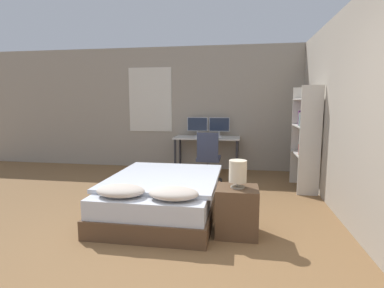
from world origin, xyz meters
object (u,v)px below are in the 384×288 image
bed (163,195)px  bookshelf (307,133)px  desk (207,142)px  monitor_left (197,125)px  monitor_right (219,125)px  computer_mouse (220,138)px  bedside_lamp (238,172)px  office_chair (208,163)px  nightstand (237,211)px  keyboard (206,138)px

bed → bookshelf: bearing=34.7°
desk → monitor_left: bearing=138.6°
monitor_right → computer_mouse: monitor_right is taller
monitor_right → desk: bearing=-138.6°
computer_mouse → bookshelf: bearing=-29.4°
bedside_lamp → bookshelf: bearing=60.3°
monitor_right → office_chair: bearing=-96.8°
nightstand → desk: desk is taller
bedside_lamp → keyboard: size_ratio=0.77×
bedside_lamp → desk: bedside_lamp is taller
computer_mouse → monitor_left: bearing=141.8°
bookshelf → desk: bearing=149.6°
monitor_left → bookshelf: bearing=-31.9°
bedside_lamp → keyboard: bearing=103.8°
nightstand → bookshelf: (1.11, 1.94, 0.71)m
keyboard → office_chair: bearing=-78.8°
monitor_left → keyboard: (0.24, -0.42, -0.23)m
bedside_lamp → monitor_right: monitor_right is taller
monitor_left → monitor_right: 0.48m
nightstand → computer_mouse: size_ratio=7.84×
keyboard → computer_mouse: computer_mouse is taller
desk → monitor_right: monitor_right is taller
monitor_left → computer_mouse: size_ratio=6.42×
bedside_lamp → bed: bearing=153.5°
nightstand → keyboard: size_ratio=1.37×
computer_mouse → office_chair: office_chair is taller
nightstand → monitor_left: bearing=106.1°
keyboard → bookshelf: 1.99m
computer_mouse → bed: bearing=-104.6°
nightstand → bookshelf: bearing=60.3°
office_chair → nightstand: bearing=-75.5°
monitor_left → office_chair: size_ratio=0.48×
monitor_right → bookshelf: 2.00m
monitor_right → keyboard: (-0.24, -0.42, -0.23)m
keyboard → office_chair: office_chair is taller
desk → keyboard: bearing=-90.0°
keyboard → bedside_lamp: bearing=-76.2°
computer_mouse → monitor_right: bearing=97.2°
desk → bookshelf: bookshelf is taller
monitor_left → computer_mouse: 0.71m
desk → computer_mouse: bearing=-35.4°
nightstand → bedside_lamp: size_ratio=1.78×
bedside_lamp → desk: bearing=102.9°
office_chair → bookshelf: bookshelf is taller
nightstand → computer_mouse: computer_mouse is taller
bed → bedside_lamp: 1.20m
monitor_right → office_chair: 1.19m
monitor_right → bedside_lamp: bearing=-82.1°
monitor_left → desk: bearing=-41.4°
nightstand → office_chair: (-0.57, 2.19, 0.10)m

